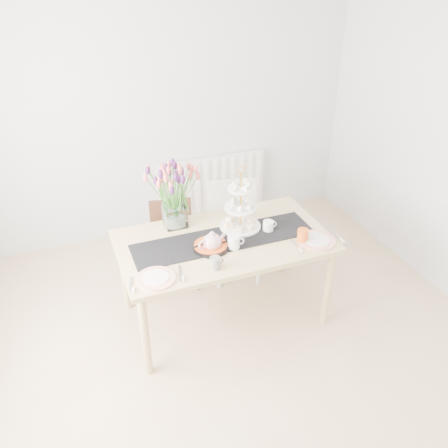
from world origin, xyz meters
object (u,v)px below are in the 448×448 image
object	(u,v)px
tulip_vase	(173,186)
cream_jug	(268,226)
cake_stand	(240,213)
tart_tin	(211,246)
radiator	(211,184)
chair_white	(234,222)
mug_orange	(303,236)
plate_right	(317,240)
mug_grey	(215,263)
dining_table	(224,248)
chair_brown	(173,237)
plate_left	(156,278)
mug_white	(234,242)
teapot	(212,242)

from	to	relation	value
tulip_vase	cream_jug	bearing A→B (deg)	-27.79
cake_stand	tart_tin	distance (m)	0.39
radiator	chair_white	size ratio (longest dim) A/B	1.37
tart_tin	chair_white	bearing A→B (deg)	55.34
chair_white	tart_tin	distance (m)	0.83
chair_white	cream_jug	distance (m)	0.65
radiator	mug_orange	bearing A→B (deg)	-86.26
chair_white	plate_right	world-z (taller)	chair_white
chair_white	mug_grey	size ratio (longest dim) A/B	9.79
tart_tin	dining_table	bearing A→B (deg)	29.03
tart_tin	mug_grey	world-z (taller)	mug_grey
cake_stand	mug_grey	distance (m)	0.58
chair_brown	tulip_vase	bearing A→B (deg)	-90.24
radiator	cream_jug	xyz separation A→B (m)	(-0.06, -1.51, 0.34)
chair_brown	cake_stand	world-z (taller)	cake_stand
dining_table	mug_grey	distance (m)	0.39
chair_brown	mug_grey	world-z (taller)	mug_grey
dining_table	chair_white	bearing A→B (deg)	61.18
plate_left	tulip_vase	bearing A→B (deg)	63.32
cream_jug	mug_white	world-z (taller)	mug_white
radiator	chair_brown	world-z (taller)	chair_brown
cream_jug	chair_white	bearing A→B (deg)	94.18
dining_table	tulip_vase	bearing A→B (deg)	129.84
mug_white	cream_jug	bearing A→B (deg)	30.39
mug_white	mug_orange	bearing A→B (deg)	-1.41
teapot	tulip_vase	bearing A→B (deg)	98.28
chair_brown	plate_left	distance (m)	1.08
dining_table	tulip_vase	xyz separation A→B (m)	(-0.28, 0.34, 0.42)
tulip_vase	teapot	distance (m)	0.54
mug_white	plate_left	world-z (taller)	mug_white
radiator	teapot	bearing A→B (deg)	-109.20
tulip_vase	tart_tin	size ratio (longest dim) A/B	2.27
tulip_vase	cream_jug	xyz separation A→B (m)	(0.65, -0.34, -0.30)
tulip_vase	cake_stand	world-z (taller)	tulip_vase
chair_brown	mug_orange	world-z (taller)	mug_orange
chair_white	plate_left	world-z (taller)	chair_white
cream_jug	plate_left	world-z (taller)	cream_jug
tulip_vase	chair_brown	bearing A→B (deg)	80.73
chair_brown	mug_white	xyz separation A→B (m)	(0.26, -0.80, 0.37)
radiator	tulip_vase	world-z (taller)	tulip_vase
chair_brown	cake_stand	distance (m)	0.83
tulip_vase	mug_orange	size ratio (longest dim) A/B	6.18
plate_left	plate_right	distance (m)	1.25
chair_white	cake_stand	world-z (taller)	cake_stand
chair_brown	mug_orange	distance (m)	1.25
cake_stand	mug_grey	xyz separation A→B (m)	(-0.37, -0.44, -0.09)
chair_brown	mug_orange	size ratio (longest dim) A/B	7.41
chair_brown	cream_jug	distance (m)	0.97
dining_table	plate_right	size ratio (longest dim) A/B	5.61
teapot	cream_jug	xyz separation A→B (m)	(0.50, 0.09, -0.03)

